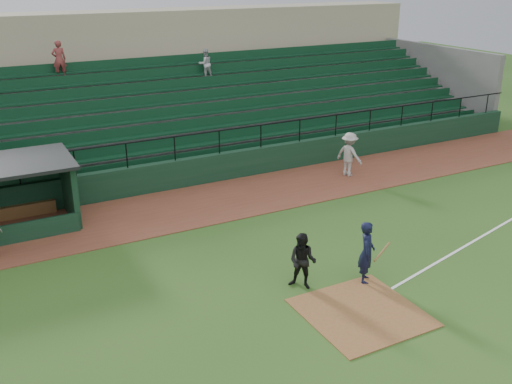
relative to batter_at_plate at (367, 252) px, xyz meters
name	(u,v)px	position (x,y,z in m)	size (l,w,h in m)	color
ground	(339,295)	(-1.13, -0.32, -0.94)	(90.00, 90.00, 0.00)	#2C511A
warning_track	(220,200)	(-1.13, 7.68, -0.93)	(40.00, 4.00, 0.03)	brown
home_plate_dirt	(361,312)	(-1.13, -1.32, -0.93)	(3.00, 3.00, 0.03)	brown
foul_line	(503,224)	(6.87, 0.88, -0.94)	(18.00, 0.09, 0.01)	white
stadium_structure	(149,102)	(-1.13, 16.14, 1.36)	(38.00, 13.08, 6.40)	#10321D
batter_at_plate	(367,252)	(0.00, 0.00, 0.00)	(1.18, 0.82, 1.88)	black
umpire	(303,261)	(-1.82, 0.56, -0.11)	(0.81, 0.63, 1.67)	black
runner	(349,154)	(5.08, 7.71, 0.06)	(1.25, 0.72, 1.94)	#ABA6A0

